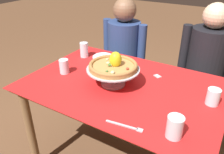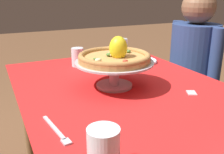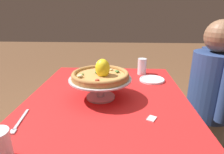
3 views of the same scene
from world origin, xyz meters
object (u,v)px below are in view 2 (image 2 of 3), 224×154
object	(u,v)px
water_glass_side_left	(78,58)
side_plate	(142,61)
water_glass_front_right	(104,153)
sugar_packet	(192,93)
water_glass_back_left	(122,50)
pizza_stand	(114,69)
dinner_fork	(57,131)
diner_left	(191,80)
pizza	(115,56)

from	to	relation	value
water_glass_side_left	side_plate	bearing A→B (deg)	76.13
water_glass_front_right	sugar_packet	distance (m)	0.61
water_glass_back_left	water_glass_front_right	xyz separation A→B (m)	(0.96, -0.55, -0.00)
pizza_stand	sugar_packet	world-z (taller)	pizza_stand
pizza_stand	dinner_fork	distance (m)	0.44
water_glass_back_left	water_glass_side_left	size ratio (longest dim) A/B	1.18
pizza_stand	water_glass_back_left	xyz separation A→B (m)	(-0.45, 0.28, -0.03)
side_plate	sugar_packet	distance (m)	0.52
diner_left	water_glass_side_left	bearing A→B (deg)	-93.45
water_glass_back_left	water_glass_side_left	xyz separation A→B (m)	(0.06, -0.32, -0.01)
water_glass_back_left	water_glass_side_left	world-z (taller)	water_glass_back_left
side_plate	sugar_packet	xyz separation A→B (m)	(0.52, -0.08, -0.01)
pizza	pizza_stand	bearing A→B (deg)	-123.39
pizza_stand	dinner_fork	bearing A→B (deg)	-50.20
pizza	water_glass_front_right	xyz separation A→B (m)	(0.50, -0.28, -0.09)
water_glass_side_left	dinner_fork	distance (m)	0.73
pizza_stand	side_plate	world-z (taller)	pizza_stand
pizza_stand	diner_left	world-z (taller)	diner_left
water_glass_back_left	sugar_packet	bearing A→B (deg)	-1.43
pizza_stand	pizza	distance (m)	0.06
water_glass_front_right	dinner_fork	distance (m)	0.24
side_plate	sugar_packet	bearing A→B (deg)	-8.34
sugar_packet	pizza_stand	bearing A→B (deg)	-129.77
sugar_packet	water_glass_front_right	bearing A→B (deg)	-61.74
water_glass_side_left	diner_left	world-z (taller)	diner_left
pizza_stand	dinner_fork	xyz separation A→B (m)	(0.28, -0.33, -0.08)
water_glass_front_right	water_glass_side_left	distance (m)	0.93
water_glass_front_right	water_glass_side_left	size ratio (longest dim) A/B	1.07
water_glass_side_left	pizza	bearing A→B (deg)	6.22
pizza	diner_left	distance (m)	0.92
pizza_stand	water_glass_side_left	world-z (taller)	pizza_stand
water_glass_back_left	diner_left	world-z (taller)	diner_left
pizza	side_plate	size ratio (longest dim) A/B	1.80
water_glass_back_left	sugar_packet	xyz separation A→B (m)	(0.67, -0.02, -0.05)
pizza_stand	diner_left	distance (m)	0.90
water_glass_back_left	water_glass_front_right	world-z (taller)	water_glass_back_left
water_glass_back_left	diner_left	xyz separation A→B (m)	(0.11, 0.51, -0.25)
pizza	side_plate	bearing A→B (deg)	132.03
pizza	water_glass_back_left	size ratio (longest dim) A/B	2.55
pizza	sugar_packet	size ratio (longest dim) A/B	6.35
water_glass_back_left	sugar_packet	world-z (taller)	water_glass_back_left
water_glass_back_left	side_plate	world-z (taller)	water_glass_back_left
side_plate	diner_left	bearing A→B (deg)	95.50
pizza	sugar_packet	world-z (taller)	pizza
pizza_stand	water_glass_front_right	world-z (taller)	pizza_stand
side_plate	dinner_fork	xyz separation A→B (m)	(0.58, -0.67, -0.01)
pizza_stand	pizza	bearing A→B (deg)	56.61
pizza_stand	water_glass_front_right	distance (m)	0.58
water_glass_side_left	pizza_stand	bearing A→B (deg)	5.98
water_glass_front_right	water_glass_side_left	world-z (taller)	water_glass_front_right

